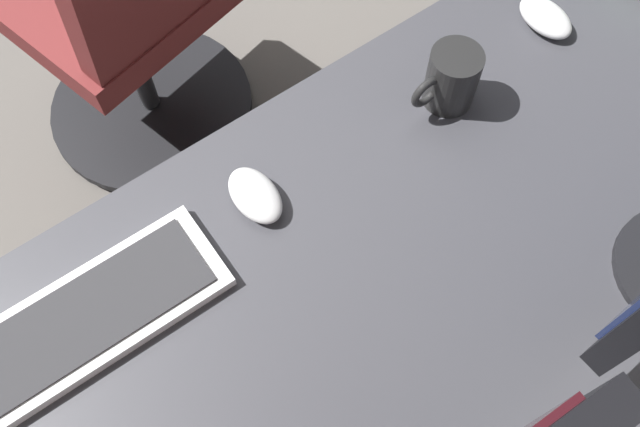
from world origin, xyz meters
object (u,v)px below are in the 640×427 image
(mouse_spare, at_px, (255,195))
(office_chair, at_px, (135,13))
(mouse_main, at_px, (545,17))
(keyboard_main, at_px, (74,327))
(coffee_mug, at_px, (451,79))

(mouse_spare, relative_size, office_chair, 0.11)
(mouse_main, distance_m, office_chair, 0.89)
(mouse_main, distance_m, mouse_spare, 0.58)
(keyboard_main, distance_m, mouse_main, 0.88)
(mouse_main, bearing_deg, keyboard_main, 0.88)
(keyboard_main, height_order, mouse_spare, mouse_spare)
(office_chair, bearing_deg, mouse_spare, 81.16)
(keyboard_main, distance_m, office_chair, 0.87)
(coffee_mug, bearing_deg, mouse_spare, -4.18)
(keyboard_main, relative_size, mouse_main, 4.06)
(mouse_main, height_order, mouse_spare, same)
(keyboard_main, bearing_deg, office_chair, -120.06)
(office_chair, bearing_deg, mouse_main, 124.19)
(keyboard_main, bearing_deg, coffee_mug, 179.52)
(mouse_main, relative_size, mouse_spare, 1.00)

